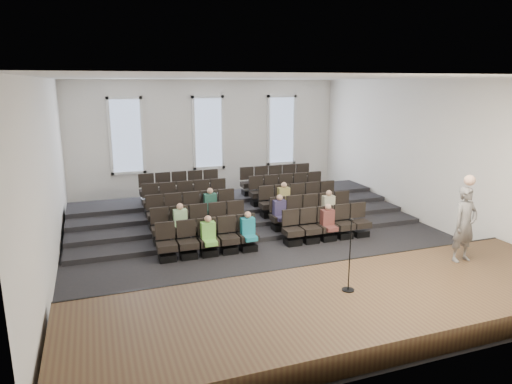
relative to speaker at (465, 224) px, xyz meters
The scene contains 14 objects.
ground 5.87m from the speaker, 130.24° to the left, with size 14.00×14.00×0.00m, color black.
ceiling 6.71m from the speaker, 130.24° to the left, with size 12.00×14.00×0.02m, color white.
wall_back 11.99m from the speaker, 107.92° to the left, with size 12.00×0.04×5.00m, color white.
wall_front 4.67m from the speaker, 143.90° to the right, with size 12.00×0.04×5.00m, color white.
wall_left 10.67m from the speaker, 155.87° to the left, with size 0.04×14.00×5.00m, color white.
wall_right 5.05m from the speaker, 61.61° to the left, with size 0.04×14.00×5.00m, color white.
stage 3.94m from the speaker, 168.33° to the right, with size 11.80×3.60×0.50m, color #47351E.
stage_lip 4.00m from the speaker, 164.61° to the left, with size 11.80×0.06×0.52m, color black.
risers 8.46m from the speaker, 116.06° to the left, with size 11.80×4.80×0.60m.
seating_rows 6.98m from the speaker, 121.99° to the left, with size 6.80×4.70×1.67m.
windows 11.94m from the speaker, 108.02° to the left, with size 8.44×0.10×3.24m.
audience 5.97m from the speaker, 128.24° to the left, with size 5.45×2.64×1.10m.
speaker is the anchor object (origin of this frame).
mic_stand 3.64m from the speaker, behind, with size 0.27×0.27×1.62m.
Camera 1 is at (-4.84, -12.73, 4.87)m, focal length 32.00 mm.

